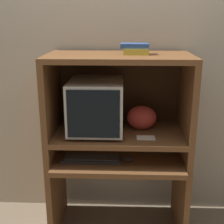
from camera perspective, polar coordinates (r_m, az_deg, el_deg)
name	(u,v)px	position (r m, az deg, el deg)	size (l,w,h in m)	color
wall_back	(120,56)	(2.44, 1.43, 10.15)	(6.00, 0.06, 2.60)	#B2A893
desk_base	(118,183)	(2.38, 1.13, -12.90)	(0.99, 0.57, 0.62)	brown
desk_monitor_shelf	(119,137)	(2.26, 1.21, -4.53)	(0.99, 0.52, 0.18)	brown
hutch_upper	(119,80)	(2.18, 1.29, 5.88)	(0.99, 0.52, 0.55)	brown
crt_monitor	(96,105)	(2.20, -2.88, 1.24)	(0.37, 0.45, 0.37)	beige
keyboard	(92,158)	(2.23, -3.72, -8.44)	(0.42, 0.15, 0.03)	#2D2D30
mouse	(128,159)	(2.20, 3.00, -8.66)	(0.07, 0.04, 0.03)	#28282B
snack_bag	(142,118)	(2.28, 5.46, -1.01)	(0.21, 0.16, 0.18)	#BC382D
book_stack	(135,49)	(2.11, 4.27, 11.46)	(0.19, 0.13, 0.07)	gold
paper_card	(146,138)	(2.14, 6.21, -4.70)	(0.13, 0.08, 0.00)	beige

